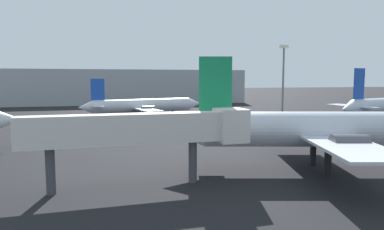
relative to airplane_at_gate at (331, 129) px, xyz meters
name	(u,v)px	position (x,y,z in m)	size (l,w,h in m)	color
airplane_at_gate	(331,129)	(0.00, 0.00, 0.00)	(31.41, 23.43, 10.75)	silver
airplane_far_left	(143,105)	(-11.96, 46.51, -0.97)	(27.29, 21.46, 8.72)	silver
jet_bridge	(150,130)	(-17.13, -0.31, 0.66)	(18.15, 2.83, 6.16)	silver
light_mast_right	(283,74)	(26.68, 55.63, 6.06)	(2.40, 0.50, 17.58)	slate
terminal_building	(110,87)	(-17.04, 100.02, 1.93)	(94.63, 22.07, 11.79)	#999EA3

